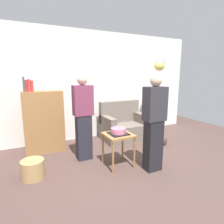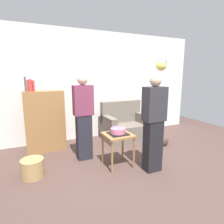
% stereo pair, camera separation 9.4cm
% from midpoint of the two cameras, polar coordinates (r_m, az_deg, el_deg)
% --- Properties ---
extents(ground_plane, '(8.00, 8.00, 0.00)m').
position_cam_midpoint_polar(ground_plane, '(3.47, 5.77, -16.85)').
color(ground_plane, '#4C3833').
extents(wall_back, '(6.00, 0.10, 2.70)m').
position_cam_midpoint_polar(wall_back, '(4.92, -6.81, 7.93)').
color(wall_back, silver).
rests_on(wall_back, ground_plane).
extents(couch, '(1.10, 0.70, 0.96)m').
position_cam_midpoint_polar(couch, '(4.83, 2.88, -4.22)').
color(couch, '#6B6056').
rests_on(couch, ground_plane).
extents(bookshelf, '(0.80, 0.36, 1.59)m').
position_cam_midpoint_polar(bookshelf, '(4.25, -20.65, -2.55)').
color(bookshelf, olive).
rests_on(bookshelf, ground_plane).
extents(side_table, '(0.48, 0.48, 0.60)m').
position_cam_midpoint_polar(side_table, '(3.38, 1.10, -8.13)').
color(side_table, olive).
rests_on(side_table, ground_plane).
extents(birthday_cake, '(0.32, 0.32, 0.17)m').
position_cam_midpoint_polar(birthday_cake, '(3.34, 1.11, -5.84)').
color(birthday_cake, black).
rests_on(birthday_cake, side_table).
extents(person_blowing_candles, '(0.36, 0.22, 1.63)m').
position_cam_midpoint_polar(person_blowing_candles, '(3.61, -9.44, -1.66)').
color(person_blowing_candles, '#23232D').
rests_on(person_blowing_candles, ground_plane).
extents(person_holding_cake, '(0.36, 0.22, 1.63)m').
position_cam_midpoint_polar(person_holding_cake, '(3.21, 11.80, -3.37)').
color(person_holding_cake, black).
rests_on(person_holding_cake, ground_plane).
extents(wicker_basket, '(0.36, 0.36, 0.30)m').
position_cam_midpoint_polar(wicker_basket, '(3.40, -23.63, -15.59)').
color(wicker_basket, '#A88451').
rests_on(wicker_basket, ground_plane).
extents(handbag, '(0.28, 0.14, 0.20)m').
position_cam_midpoint_polar(handbag, '(4.58, 14.38, -8.61)').
color(handbag, '#473328').
rests_on(handbag, ground_plane).
extents(balloon_bunch, '(0.35, 0.35, 2.04)m').
position_cam_midpoint_polar(balloon_bunch, '(4.92, 13.66, 13.84)').
color(balloon_bunch, silver).
rests_on(balloon_bunch, ground_plane).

